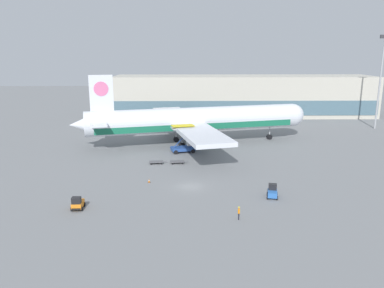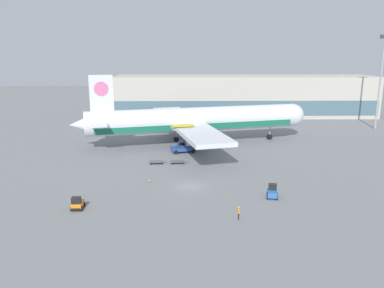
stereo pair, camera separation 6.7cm
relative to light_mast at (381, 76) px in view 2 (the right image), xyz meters
The scene contains 11 objects.
ground_plane 75.04m from the light_mast, 138.65° to the right, with size 400.00×400.00×0.00m, color slate.
terminal_building 44.11m from the light_mast, 144.81° to the left, with size 90.00×18.20×14.00m.
light_mast is the anchor object (origin of this frame).
airplane_main 58.07m from the light_mast, 161.12° to the right, with size 57.07×48.52×17.00m.
scissor_lift_loader 63.58m from the light_mast, 155.25° to the right, with size 5.77×4.42×6.10m.
baggage_tug_foreground 69.92m from the light_mast, 128.49° to the right, with size 2.06×2.68×2.00m.
baggage_tug_mid 92.80m from the light_mast, 141.07° to the right, with size 1.71×2.50×2.00m.
baggage_dolly_lead 72.67m from the light_mast, 150.39° to the right, with size 3.77×1.81×0.48m.
baggage_dolly_second 69.04m from the light_mast, 148.68° to the right, with size 3.77×1.81×0.48m.
ground_crew_near 79.73m from the light_mast, 128.53° to the right, with size 0.24×0.57×1.85m.
traffic_cone_near 79.05m from the light_mast, 143.30° to the right, with size 0.40×0.40×0.62m.
Camera 2 is at (-0.72, -58.91, 21.59)m, focal length 35.00 mm.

